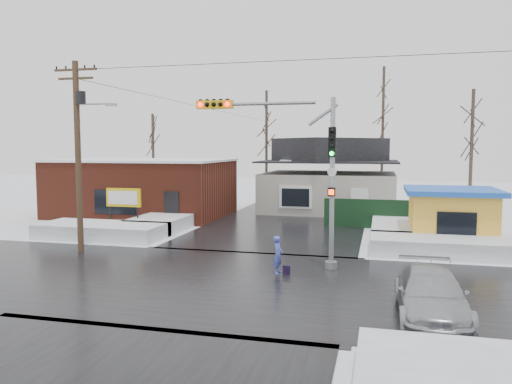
% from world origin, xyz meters
% --- Properties ---
extents(ground, '(120.00, 120.00, 0.00)m').
position_xyz_m(ground, '(0.00, 0.00, 0.00)').
color(ground, white).
rests_on(ground, ground).
extents(road_ns, '(10.00, 120.00, 0.02)m').
position_xyz_m(road_ns, '(0.00, 0.00, 0.01)').
color(road_ns, black).
rests_on(road_ns, ground).
extents(road_ew, '(120.00, 10.00, 0.02)m').
position_xyz_m(road_ew, '(0.00, 0.00, 0.01)').
color(road_ew, black).
rests_on(road_ew, ground).
extents(snowbank_nw, '(7.00, 3.00, 0.80)m').
position_xyz_m(snowbank_nw, '(-9.00, 7.00, 0.40)').
color(snowbank_nw, white).
rests_on(snowbank_nw, ground).
extents(snowbank_ne, '(7.00, 3.00, 0.80)m').
position_xyz_m(snowbank_ne, '(9.00, 7.00, 0.40)').
color(snowbank_ne, white).
rests_on(snowbank_ne, ground).
extents(snowbank_nside_w, '(3.00, 8.00, 0.80)m').
position_xyz_m(snowbank_nside_w, '(-7.00, 12.00, 0.40)').
color(snowbank_nside_w, white).
rests_on(snowbank_nside_w, ground).
extents(snowbank_nside_e, '(3.00, 8.00, 0.80)m').
position_xyz_m(snowbank_nside_e, '(7.00, 12.00, 0.40)').
color(snowbank_nside_e, white).
rests_on(snowbank_nside_e, ground).
extents(traffic_signal, '(6.05, 0.68, 7.00)m').
position_xyz_m(traffic_signal, '(2.43, 2.97, 4.54)').
color(traffic_signal, gray).
rests_on(traffic_signal, ground).
extents(utility_pole, '(3.15, 0.44, 9.00)m').
position_xyz_m(utility_pole, '(-7.93, 3.50, 5.11)').
color(utility_pole, '#382619').
rests_on(utility_pole, ground).
extents(brick_building, '(12.20, 8.20, 4.12)m').
position_xyz_m(brick_building, '(-11.00, 15.99, 2.08)').
color(brick_building, maroon).
rests_on(brick_building, ground).
extents(marquee_sign, '(2.20, 0.21, 2.55)m').
position_xyz_m(marquee_sign, '(-9.00, 9.49, 1.92)').
color(marquee_sign, black).
rests_on(marquee_sign, ground).
extents(house, '(10.40, 8.40, 5.76)m').
position_xyz_m(house, '(2.00, 22.00, 2.62)').
color(house, '#ABA59B').
rests_on(house, ground).
extents(kiosk, '(4.60, 4.60, 2.88)m').
position_xyz_m(kiosk, '(9.50, 9.99, 1.46)').
color(kiosk, yellow).
rests_on(kiosk, ground).
extents(fence, '(8.00, 0.12, 1.80)m').
position_xyz_m(fence, '(6.50, 14.00, 0.90)').
color(fence, black).
rests_on(fence, ground).
extents(tree_far_left, '(3.00, 3.00, 10.00)m').
position_xyz_m(tree_far_left, '(-4.00, 26.00, 7.95)').
color(tree_far_left, '#332821').
rests_on(tree_far_left, ground).
extents(tree_far_mid, '(3.00, 3.00, 12.00)m').
position_xyz_m(tree_far_mid, '(6.00, 28.00, 9.54)').
color(tree_far_mid, '#332821').
rests_on(tree_far_mid, ground).
extents(tree_far_right, '(3.00, 3.00, 9.00)m').
position_xyz_m(tree_far_right, '(12.00, 20.00, 7.16)').
color(tree_far_right, '#332821').
rests_on(tree_far_right, ground).
extents(tree_far_west, '(3.00, 3.00, 8.00)m').
position_xyz_m(tree_far_west, '(-14.00, 24.00, 6.36)').
color(tree_far_west, '#332821').
rests_on(tree_far_west, ground).
extents(pedestrian, '(0.40, 0.57, 1.50)m').
position_xyz_m(pedestrian, '(2.04, 1.65, 0.75)').
color(pedestrian, '#4656C5').
rests_on(pedestrian, ground).
extents(car, '(2.00, 4.82, 1.39)m').
position_xyz_m(car, '(7.41, -2.36, 0.70)').
color(car, '#ADAFB4').
rests_on(car, ground).
extents(shopping_bag, '(0.29, 0.15, 0.35)m').
position_xyz_m(shopping_bag, '(2.40, 1.55, 0.17)').
color(shopping_bag, black).
rests_on(shopping_bag, ground).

